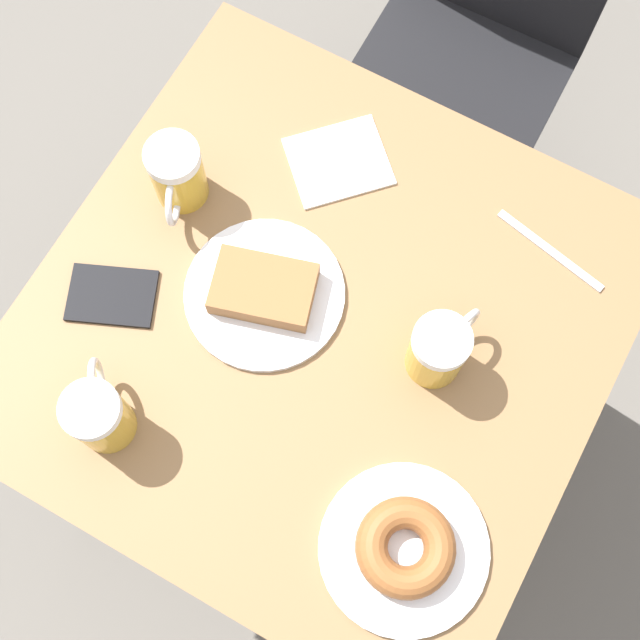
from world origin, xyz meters
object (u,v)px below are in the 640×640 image
at_px(beer_mug_right, 177,175).
at_px(plate_with_donut, 405,548).
at_px(plate_with_cake, 263,293).
at_px(beer_mug_center, 99,415).
at_px(fork, 550,251).
at_px(napkin_folded, 338,161).
at_px(beer_mug_left, 439,349).
at_px(passport_near_edge, 112,296).
at_px(chair, 478,30).

bearing_deg(beer_mug_right, plate_with_donut, -29.68).
bearing_deg(plate_with_cake, beer_mug_center, -109.60).
distance_m(plate_with_cake, fork, 0.43).
xyz_separation_m(plate_with_cake, beer_mug_center, (-0.09, -0.27, 0.04)).
bearing_deg(napkin_folded, beer_mug_left, -38.02).
distance_m(napkin_folded, passport_near_edge, 0.40).
height_order(beer_mug_left, beer_mug_center, same).
height_order(plate_with_donut, fork, plate_with_donut).
bearing_deg(beer_mug_center, chair, 83.05).
bearing_deg(passport_near_edge, beer_mug_center, -58.41).
height_order(plate_with_donut, napkin_folded, plate_with_donut).
height_order(beer_mug_left, beer_mug_right, same).
relative_size(plate_with_cake, beer_mug_right, 2.00).
xyz_separation_m(beer_mug_right, napkin_folded, (0.18, 0.16, -0.06)).
bearing_deg(fork, beer_mug_left, -107.69).
bearing_deg(passport_near_edge, beer_mug_left, 17.18).
height_order(beer_mug_right, passport_near_edge, beer_mug_right).
bearing_deg(chair, napkin_folded, -95.20).
relative_size(plate_with_cake, napkin_folded, 1.23).
bearing_deg(beer_mug_right, napkin_folded, 41.28).
xyz_separation_m(chair, beer_mug_center, (-0.12, -1.02, 0.32)).
xyz_separation_m(beer_mug_left, passport_near_edge, (-0.45, -0.14, -0.06)).
xyz_separation_m(plate_with_donut, beer_mug_left, (-0.08, 0.25, 0.04)).
bearing_deg(napkin_folded, chair, 85.62).
bearing_deg(plate_with_donut, passport_near_edge, 168.18).
relative_size(plate_with_donut, beer_mug_center, 1.95).
xyz_separation_m(plate_with_donut, passport_near_edge, (-0.54, 0.11, -0.02)).
relative_size(plate_with_donut, beer_mug_left, 1.90).
relative_size(plate_with_cake, passport_near_edge, 1.56).
relative_size(fork, passport_near_edge, 1.24).
relative_size(chair, beer_mug_right, 7.19).
relative_size(beer_mug_left, beer_mug_right, 1.03).
bearing_deg(plate_with_donut, fork, 90.84).
bearing_deg(plate_with_cake, beer_mug_left, 7.47).
height_order(beer_mug_center, fork, beer_mug_center).
relative_size(beer_mug_right, passport_near_edge, 0.78).
distance_m(chair, plate_with_cake, 0.80).
xyz_separation_m(plate_with_donut, fork, (-0.01, 0.49, -0.02)).
xyz_separation_m(plate_with_cake, plate_with_donut, (0.34, -0.22, 0.00)).
height_order(chair, passport_near_edge, chair).
bearing_deg(beer_mug_right, beer_mug_left, -6.50).
relative_size(napkin_folded, passport_near_edge, 1.27).
height_order(plate_with_cake, passport_near_edge, plate_with_cake).
distance_m(beer_mug_center, beer_mug_right, 0.36).
height_order(beer_mug_right, napkin_folded, beer_mug_right).
bearing_deg(beer_mug_left, plate_with_donut, -72.08).
height_order(chair, fork, chair).
distance_m(beer_mug_left, passport_near_edge, 0.48).
bearing_deg(fork, chair, 122.17).
bearing_deg(beer_mug_right, chair, 71.72).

